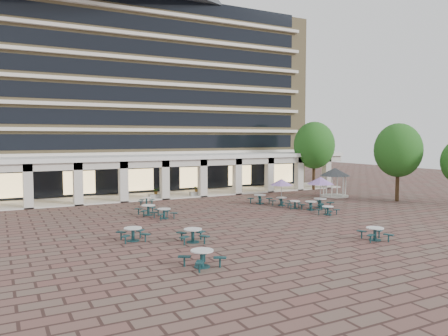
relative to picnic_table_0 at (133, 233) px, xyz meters
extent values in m
plane|color=brown|center=(9.95, 3.72, -0.49)|extent=(120.00, 120.00, 0.00)
cube|color=#937E53|center=(9.95, 29.22, 10.51)|extent=(40.00, 15.00, 22.00)
cube|color=beige|center=(9.95, 21.47, 4.01)|extent=(36.80, 0.50, 0.35)
cube|color=black|center=(9.95, 21.70, 5.31)|extent=(35.20, 0.05, 1.60)
cube|color=beige|center=(9.95, 21.47, 6.61)|extent=(36.80, 0.50, 0.35)
cube|color=black|center=(9.95, 21.70, 7.91)|extent=(35.20, 0.05, 1.60)
cube|color=beige|center=(9.95, 21.47, 9.21)|extent=(36.80, 0.50, 0.35)
cube|color=black|center=(9.95, 21.70, 10.51)|extent=(35.20, 0.05, 1.60)
cube|color=beige|center=(9.95, 21.47, 11.81)|extent=(36.80, 0.50, 0.35)
cube|color=black|center=(9.95, 21.70, 13.11)|extent=(35.20, 0.05, 1.60)
cube|color=beige|center=(9.95, 21.47, 14.41)|extent=(36.80, 0.50, 0.35)
cube|color=black|center=(9.95, 21.70, 15.71)|extent=(35.20, 0.05, 1.60)
cube|color=beige|center=(9.95, 21.47, 17.01)|extent=(36.80, 0.50, 0.35)
cube|color=black|center=(9.95, 21.70, 18.31)|extent=(35.20, 0.05, 1.60)
cube|color=beige|center=(9.95, 21.47, 19.61)|extent=(36.80, 0.50, 0.35)
cube|color=black|center=(9.95, 21.70, 20.91)|extent=(35.20, 0.05, 1.60)
cube|color=white|center=(9.95, 18.72, 3.71)|extent=(42.00, 6.60, 0.40)
cube|color=beige|center=(9.95, 15.87, 3.26)|extent=(42.00, 0.30, 0.90)
cube|color=black|center=(9.95, 21.42, 1.31)|extent=(38.00, 0.15, 3.20)
cube|color=beige|center=(9.95, 18.72, -0.43)|extent=(42.00, 6.00, 0.12)
cube|color=beige|center=(-4.83, 16.12, 1.51)|extent=(0.80, 0.80, 4.00)
cube|color=beige|center=(-0.61, 16.12, 1.51)|extent=(0.80, 0.80, 4.00)
cube|color=beige|center=(3.61, 16.12, 1.51)|extent=(0.80, 0.80, 4.00)
cube|color=beige|center=(7.83, 16.12, 1.51)|extent=(0.80, 0.80, 4.00)
cube|color=beige|center=(12.06, 16.12, 1.51)|extent=(0.80, 0.80, 4.00)
cube|color=beige|center=(16.28, 16.12, 1.51)|extent=(0.80, 0.80, 4.00)
cube|color=beige|center=(20.50, 16.12, 1.51)|extent=(0.80, 0.80, 4.00)
cube|color=beige|center=(24.72, 16.12, 1.51)|extent=(0.80, 0.80, 4.00)
cube|color=beige|center=(28.95, 16.12, 1.51)|extent=(0.80, 0.80, 4.00)
cube|color=#FFD88C|center=(-6.05, 21.27, 1.11)|extent=(3.20, 0.08, 2.40)
cube|color=#FFD88C|center=(0.35, 21.27, 1.11)|extent=(3.20, 0.08, 2.40)
cube|color=#FFD88C|center=(6.75, 21.27, 1.11)|extent=(3.20, 0.08, 2.40)
cube|color=#FFD88C|center=(13.15, 21.27, 1.11)|extent=(3.20, 0.08, 2.40)
cube|color=#FFD88C|center=(19.55, 21.27, 1.11)|extent=(3.20, 0.08, 2.40)
cube|color=#FFD88C|center=(25.95, 21.27, 1.11)|extent=(3.20, 0.08, 2.40)
cylinder|color=#143A3D|center=(0.00, 0.00, -0.47)|extent=(0.76, 0.76, 0.04)
cylinder|color=#143A3D|center=(0.00, 0.00, -0.13)|extent=(0.19, 0.19, 0.71)
cylinder|color=silver|center=(0.00, 0.00, 0.30)|extent=(1.08, 1.08, 0.05)
cube|color=#143A3D|center=(0.62, 0.57, -0.01)|extent=(0.64, 0.63, 0.05)
cylinder|color=#143A3D|center=(0.62, 0.57, -0.26)|extent=(0.09, 0.09, 0.45)
cube|color=#143A3D|center=(-0.57, 0.62, -0.01)|extent=(0.63, 0.64, 0.05)
cylinder|color=#143A3D|center=(-0.57, 0.62, -0.26)|extent=(0.09, 0.09, 0.45)
cube|color=#143A3D|center=(-0.62, -0.57, -0.01)|extent=(0.64, 0.63, 0.05)
cylinder|color=#143A3D|center=(-0.62, -0.57, -0.26)|extent=(0.09, 0.09, 0.45)
cube|color=#143A3D|center=(0.57, -0.62, -0.01)|extent=(0.63, 0.64, 0.05)
cylinder|color=#143A3D|center=(0.57, -0.62, -0.26)|extent=(0.09, 0.09, 0.45)
cylinder|color=#143A3D|center=(1.48, -6.81, -0.47)|extent=(0.78, 0.78, 0.04)
cylinder|color=#143A3D|center=(1.48, -6.81, -0.12)|extent=(0.20, 0.20, 0.74)
cylinder|color=silver|center=(1.48, -6.81, 0.33)|extent=(1.12, 1.12, 0.06)
cube|color=#143A3D|center=(1.96, -6.08, 0.00)|extent=(0.60, 0.68, 0.06)
cylinder|color=#143A3D|center=(1.96, -6.08, -0.25)|extent=(0.09, 0.09, 0.47)
cube|color=#143A3D|center=(0.75, -6.34, 0.00)|extent=(0.68, 0.60, 0.06)
cylinder|color=#143A3D|center=(0.75, -6.34, -0.25)|extent=(0.09, 0.09, 0.47)
cube|color=#143A3D|center=(1.01, -7.54, 0.00)|extent=(0.60, 0.68, 0.06)
cylinder|color=#143A3D|center=(1.01, -7.54, -0.25)|extent=(0.09, 0.09, 0.47)
cube|color=#143A3D|center=(2.21, -7.28, 0.00)|extent=(0.68, 0.60, 0.06)
cylinder|color=#143A3D|center=(2.21, -7.28, -0.25)|extent=(0.09, 0.09, 0.47)
cylinder|color=#143A3D|center=(13.15, -6.67, -0.47)|extent=(0.73, 0.73, 0.04)
cylinder|color=#143A3D|center=(13.15, -6.67, -0.14)|extent=(0.19, 0.19, 0.69)
cylinder|color=silver|center=(13.15, -6.67, 0.27)|extent=(1.04, 1.04, 0.05)
cube|color=#143A3D|center=(13.89, -6.32, -0.03)|extent=(0.64, 0.51, 0.05)
cylinder|color=#143A3D|center=(13.89, -6.32, -0.27)|extent=(0.08, 0.08, 0.44)
cube|color=#143A3D|center=(12.80, -5.93, -0.03)|extent=(0.51, 0.64, 0.05)
cylinder|color=#143A3D|center=(12.80, -5.93, -0.27)|extent=(0.08, 0.08, 0.44)
cube|color=#143A3D|center=(12.42, -7.02, -0.03)|extent=(0.64, 0.51, 0.05)
cylinder|color=#143A3D|center=(12.42, -7.02, -0.27)|extent=(0.08, 0.08, 0.44)
cube|color=#143A3D|center=(13.50, -7.40, -0.03)|extent=(0.51, 0.64, 0.05)
cylinder|color=#143A3D|center=(13.50, -7.40, -0.27)|extent=(0.08, 0.08, 0.44)
cylinder|color=#143A3D|center=(16.53, 1.52, -0.47)|extent=(0.65, 0.65, 0.04)
cylinder|color=#143A3D|center=(16.53, 1.52, -0.18)|extent=(0.17, 0.17, 0.61)
cylinder|color=silver|center=(16.53, 1.52, 0.19)|extent=(0.93, 0.93, 0.05)
cube|color=#143A3D|center=(16.85, 2.17, -0.08)|extent=(0.46, 0.57, 0.05)
cylinder|color=#143A3D|center=(16.85, 2.17, -0.29)|extent=(0.07, 0.07, 0.39)
cube|color=#143A3D|center=(15.88, 1.84, -0.08)|extent=(0.57, 0.46, 0.05)
cylinder|color=#143A3D|center=(15.88, 1.84, -0.29)|extent=(0.07, 0.07, 0.39)
cube|color=#143A3D|center=(16.21, 0.86, -0.08)|extent=(0.46, 0.57, 0.05)
cylinder|color=#143A3D|center=(16.21, 0.86, -0.29)|extent=(0.07, 0.07, 0.39)
cube|color=#143A3D|center=(17.18, 1.19, -0.08)|extent=(0.57, 0.46, 0.05)
cylinder|color=#143A3D|center=(17.18, 1.19, -0.29)|extent=(0.07, 0.07, 0.39)
cylinder|color=#143A3D|center=(3.08, -1.99, -0.47)|extent=(0.76, 0.76, 0.04)
cylinder|color=#143A3D|center=(3.08, -1.99, -0.13)|extent=(0.19, 0.19, 0.71)
cylinder|color=silver|center=(3.08, -1.99, 0.30)|extent=(1.08, 1.08, 0.05)
cube|color=#143A3D|center=(3.81, -1.56, -0.01)|extent=(0.67, 0.56, 0.05)
cylinder|color=#143A3D|center=(3.81, -1.56, -0.26)|extent=(0.09, 0.09, 0.45)
cube|color=#143A3D|center=(2.65, -1.27, -0.01)|extent=(0.56, 0.67, 0.05)
cylinder|color=#143A3D|center=(2.65, -1.27, -0.26)|extent=(0.09, 0.09, 0.45)
cube|color=#143A3D|center=(2.36, -2.42, -0.01)|extent=(0.67, 0.56, 0.05)
cylinder|color=#143A3D|center=(2.36, -2.42, -0.26)|extent=(0.09, 0.09, 0.45)
cube|color=#143A3D|center=(3.51, -2.72, -0.01)|extent=(0.56, 0.67, 0.05)
cylinder|color=#143A3D|center=(3.51, -2.72, -0.26)|extent=(0.09, 0.09, 0.45)
cylinder|color=#143A3D|center=(15.98, 7.23, -0.47)|extent=(0.71, 0.71, 0.04)
cylinder|color=#143A3D|center=(15.98, 7.23, -0.15)|extent=(0.18, 0.18, 0.67)
cylinder|color=silver|center=(15.98, 7.23, 0.25)|extent=(1.01, 1.01, 0.05)
cube|color=#143A3D|center=(16.35, 7.92, -0.04)|extent=(0.52, 0.62, 0.05)
cylinder|color=#143A3D|center=(16.35, 7.92, -0.28)|extent=(0.08, 0.08, 0.42)
cube|color=#143A3D|center=(15.29, 7.61, -0.04)|extent=(0.62, 0.52, 0.05)
cylinder|color=#143A3D|center=(15.29, 7.61, -0.28)|extent=(0.08, 0.08, 0.42)
cube|color=#143A3D|center=(15.60, 6.54, -0.04)|extent=(0.52, 0.62, 0.05)
cylinder|color=#143A3D|center=(15.60, 6.54, -0.28)|extent=(0.08, 0.08, 0.42)
cube|color=#143A3D|center=(16.66, 6.85, -0.04)|extent=(0.62, 0.52, 0.05)
cylinder|color=#143A3D|center=(16.66, 6.85, -0.28)|extent=(0.08, 0.08, 0.42)
cylinder|color=gray|center=(15.98, 7.23, 0.72)|extent=(0.05, 0.05, 2.42)
cone|color=#8C67B5|center=(15.98, 7.23, 1.68)|extent=(2.12, 2.12, 0.55)
cylinder|color=#143A3D|center=(16.07, 5.30, -0.47)|extent=(0.63, 0.63, 0.04)
cylinder|color=#143A3D|center=(16.07, 5.30, -0.19)|extent=(0.16, 0.16, 0.60)
cylinder|color=silver|center=(16.07, 5.30, 0.17)|extent=(0.91, 0.91, 0.05)
cube|color=#143A3D|center=(16.72, 5.58, -0.09)|extent=(0.56, 0.43, 0.05)
cylinder|color=#143A3D|center=(16.72, 5.58, -0.30)|extent=(0.07, 0.07, 0.38)
cube|color=#143A3D|center=(15.79, 5.95, -0.09)|extent=(0.43, 0.56, 0.05)
cylinder|color=#143A3D|center=(15.79, 5.95, -0.30)|extent=(0.07, 0.07, 0.38)
cube|color=#143A3D|center=(15.42, 5.02, -0.09)|extent=(0.56, 0.43, 0.05)
cylinder|color=#143A3D|center=(15.42, 5.02, -0.30)|extent=(0.07, 0.07, 0.38)
cube|color=#143A3D|center=(16.35, 4.65, -0.09)|extent=(0.43, 0.56, 0.05)
cylinder|color=#143A3D|center=(16.35, 4.65, -0.30)|extent=(0.07, 0.07, 0.38)
cylinder|color=#143A3D|center=(4.18, 6.13, -0.47)|extent=(0.72, 0.72, 0.04)
cylinder|color=#143A3D|center=(4.18, 6.13, -0.15)|extent=(0.18, 0.18, 0.68)
cylinder|color=silver|center=(4.18, 6.13, 0.26)|extent=(1.02, 1.02, 0.05)
cube|color=#143A3D|center=(4.66, 6.76, -0.04)|extent=(0.57, 0.62, 0.05)
cylinder|color=#143A3D|center=(4.66, 6.76, -0.27)|extent=(0.08, 0.08, 0.43)
cube|color=#143A3D|center=(3.54, 6.61, -0.04)|extent=(0.62, 0.57, 0.05)
cylinder|color=#143A3D|center=(3.54, 6.61, -0.27)|extent=(0.08, 0.08, 0.43)
cube|color=#143A3D|center=(3.69, 5.49, -0.04)|extent=(0.57, 0.62, 0.05)
cylinder|color=#143A3D|center=(3.69, 5.49, -0.27)|extent=(0.08, 0.08, 0.43)
cube|color=#143A3D|center=(4.81, 5.64, -0.04)|extent=(0.62, 0.57, 0.05)
cylinder|color=#143A3D|center=(4.81, 5.64, -0.27)|extent=(0.08, 0.08, 0.43)
cylinder|color=#143A3D|center=(3.54, 8.09, -0.47)|extent=(0.77, 0.77, 0.04)
cylinder|color=#143A3D|center=(3.54, 8.09, -0.12)|extent=(0.20, 0.20, 0.73)
cylinder|color=silver|center=(3.54, 8.09, 0.32)|extent=(1.10, 1.10, 0.06)
cube|color=#143A3D|center=(4.12, 8.73, 0.00)|extent=(0.63, 0.66, 0.06)
cylinder|color=#143A3D|center=(4.12, 8.73, -0.26)|extent=(0.09, 0.09, 0.46)
cube|color=#143A3D|center=(2.91, 8.67, 0.00)|extent=(0.66, 0.63, 0.06)
cylinder|color=#143A3D|center=(2.91, 8.67, -0.26)|extent=(0.09, 0.09, 0.46)
cube|color=#143A3D|center=(2.97, 7.46, 0.00)|extent=(0.63, 0.66, 0.06)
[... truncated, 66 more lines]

